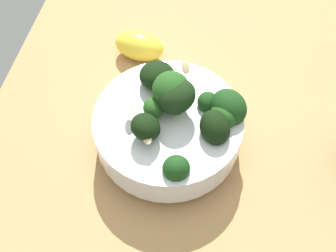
{
  "coord_description": "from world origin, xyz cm",
  "views": [
    {
      "loc": [
        31.75,
        1.14,
        46.44
      ],
      "look_at": [
        3.87,
        -3.75,
        4.0
      ],
      "focal_mm": 44.31,
      "sensor_mm": 36.0,
      "label": 1
    }
  ],
  "objects": [
    {
      "name": "ground_plane",
      "position": [
        0.0,
        0.0,
        -1.74
      ],
      "size": [
        58.05,
        58.05,
        3.47
      ],
      "primitive_type": "cube",
      "color": "tan"
    },
    {
      "name": "bowl_of_broccoli",
      "position": [
        3.68,
        -3.32,
        4.42
      ],
      "size": [
        18.32,
        19.55,
        11.2
      ],
      "color": "white",
      "rests_on": "ground_plane"
    },
    {
      "name": "lemon_wedge",
      "position": [
        -10.76,
        -10.64,
        2.07
      ],
      "size": [
        5.7,
        8.08,
        4.13
      ],
      "primitive_type": "ellipsoid",
      "rotation": [
        0.0,
        0.0,
        4.55
      ],
      "color": "yellow",
      "rests_on": "ground_plane"
    }
  ]
}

